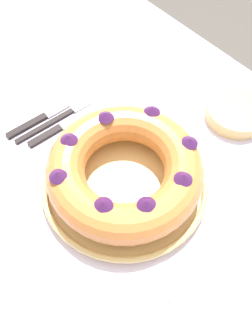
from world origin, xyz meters
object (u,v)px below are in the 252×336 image
object	(u,v)px
serving_dish	(126,181)
fork	(62,116)
cake_knife	(60,128)
bundt_cake	(126,168)
serving_knife	(45,116)
napkin	(208,305)
side_bowl	(236,112)

from	to	relation	value
serving_dish	fork	world-z (taller)	serving_dish
serving_dish	fork	xyz separation A→B (m)	(-0.23, -0.00, -0.01)
cake_knife	bundt_cake	bearing A→B (deg)	6.09
serving_knife	cake_knife	distance (m)	0.05
bundt_cake	napkin	size ratio (longest dim) A/B	2.11
serving_knife	cake_knife	size ratio (longest dim) A/B	1.22
serving_dish	bundt_cake	world-z (taller)	bundt_cake
serving_dish	napkin	distance (m)	0.27
serving_dish	fork	distance (m)	0.23
serving_dish	serving_knife	size ratio (longest dim) A/B	1.48
serving_dish	napkin	xyz separation A→B (m)	(0.26, -0.04, -0.01)
fork	cake_knife	bearing A→B (deg)	-37.00
bundt_cake	serving_knife	distance (m)	0.27
serving_dish	serving_knife	bearing A→B (deg)	-172.26
serving_dish	serving_knife	world-z (taller)	serving_dish
serving_dish	side_bowl	bearing A→B (deg)	86.48
bundt_cake	cake_knife	distance (m)	0.22
serving_dish	side_bowl	world-z (taller)	side_bowl
bundt_cake	napkin	bearing A→B (deg)	-8.34
side_bowl	bundt_cake	bearing A→B (deg)	-93.52
cake_knife	napkin	world-z (taller)	cake_knife
bundt_cake	side_bowl	distance (m)	0.31
napkin	serving_knife	bearing A→B (deg)	179.58
serving_knife	napkin	distance (m)	0.52
serving_dish	bundt_cake	size ratio (longest dim) A/B	1.12
serving_knife	napkin	xyz separation A→B (m)	(0.52, -0.00, -0.00)
serving_dish	cake_knife	distance (m)	0.21
bundt_cake	side_bowl	bearing A→B (deg)	86.48
bundt_cake	serving_knife	xyz separation A→B (m)	(-0.26, -0.03, -0.06)
side_bowl	serving_dish	bearing A→B (deg)	-93.52
bundt_cake	napkin	world-z (taller)	bundt_cake
cake_knife	fork	bearing A→B (deg)	136.57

